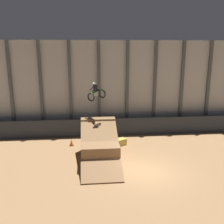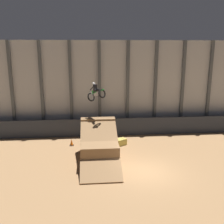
% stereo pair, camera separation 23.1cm
% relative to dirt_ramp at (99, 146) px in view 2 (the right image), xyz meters
% --- Properties ---
extents(ground_plane, '(60.00, 60.00, 0.00)m').
position_rel_dirt_ramp_xyz_m(ground_plane, '(3.11, -2.60, -0.98)').
color(ground_plane, '#9E754C').
extents(arena_back_wall, '(32.00, 0.40, 9.03)m').
position_rel_dirt_ramp_xyz_m(arena_back_wall, '(3.11, 6.57, 3.53)').
color(arena_back_wall, silver).
rests_on(arena_back_wall, ground_plane).
extents(lower_barrier, '(31.36, 0.20, 1.71)m').
position_rel_dirt_ramp_xyz_m(lower_barrier, '(3.11, 5.35, -0.13)').
color(lower_barrier, '#2D333D').
rests_on(lower_barrier, ground_plane).
extents(dirt_ramp, '(2.77, 5.84, 2.93)m').
position_rel_dirt_ramp_xyz_m(dirt_ramp, '(0.00, 0.00, 0.00)').
color(dirt_ramp, '#966F48').
rests_on(dirt_ramp, ground_plane).
extents(rider_bike_solo, '(1.63, 1.75, 1.64)m').
position_rel_dirt_ramp_xyz_m(rider_bike_solo, '(-0.13, 1.94, 3.86)').
color(rider_bike_solo, black).
extents(traffic_cone_near_ramp, '(0.36, 0.36, 0.58)m').
position_rel_dirt_ramp_xyz_m(traffic_cone_near_ramp, '(-2.29, 2.97, -0.70)').
color(traffic_cone_near_ramp, black).
rests_on(traffic_cone_near_ramp, ground_plane).
extents(hay_bale_trackside, '(1.08, 0.97, 0.57)m').
position_rel_dirt_ramp_xyz_m(hay_bale_trackside, '(2.03, 2.71, -0.70)').
color(hay_bale_trackside, '#CCB751').
rests_on(hay_bale_trackside, ground_plane).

